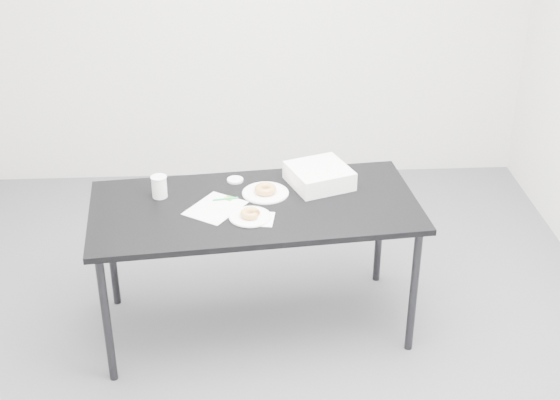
{
  "coord_description": "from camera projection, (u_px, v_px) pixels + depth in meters",
  "views": [
    {
      "loc": [
        -0.11,
        -3.45,
        2.72
      ],
      "look_at": [
        0.08,
        0.02,
        0.83
      ],
      "focal_mm": 50.0,
      "sensor_mm": 36.0,
      "label": 1
    }
  ],
  "objects": [
    {
      "name": "pen",
      "position": [
        225.0,
        199.0,
        4.07
      ],
      "size": [
        0.13,
        0.03,
        0.01
      ],
      "primitive_type": "cylinder",
      "rotation": [
        0.0,
        1.57,
        0.15
      ],
      "color": "#0D974D",
      "rests_on": "scorecard"
    },
    {
      "name": "cup_lid",
      "position": [
        235.0,
        180.0,
        4.27
      ],
      "size": [
        0.09,
        0.09,
        0.01
      ],
      "primitive_type": "cylinder",
      "color": "white",
      "rests_on": "table"
    },
    {
      "name": "table",
      "position": [
        255.0,
        214.0,
        4.06
      ],
      "size": [
        1.76,
        0.96,
        0.77
      ],
      "rotation": [
        0.0,
        0.0,
        0.1
      ],
      "color": "black",
      "rests_on": "floor"
    },
    {
      "name": "plate_far",
      "position": [
        265.0,
        193.0,
        4.14
      ],
      "size": [
        0.25,
        0.25,
        0.01
      ],
      "primitive_type": "cylinder",
      "color": "white",
      "rests_on": "table"
    },
    {
      "name": "scorecard",
      "position": [
        215.0,
        208.0,
        4.0
      ],
      "size": [
        0.35,
        0.36,
        0.0
      ],
      "primitive_type": "cube",
      "rotation": [
        0.0,
        0.0,
        -0.6
      ],
      "color": "white",
      "rests_on": "table"
    },
    {
      "name": "bakery_box",
      "position": [
        319.0,
        176.0,
        4.21
      ],
      "size": [
        0.39,
        0.39,
        0.1
      ],
      "primitive_type": "cube",
      "rotation": [
        0.0,
        0.0,
        0.35
      ],
      "color": "white",
      "rests_on": "table"
    },
    {
      "name": "napkin",
      "position": [
        259.0,
        219.0,
        3.9
      ],
      "size": [
        0.17,
        0.17,
        0.0
      ],
      "primitive_type": "cube",
      "rotation": [
        0.0,
        0.0,
        -0.16
      ],
      "color": "white",
      "rests_on": "table"
    },
    {
      "name": "coffee_cup",
      "position": [
        159.0,
        187.0,
        4.08
      ],
      "size": [
        0.08,
        0.08,
        0.12
      ],
      "primitive_type": "cylinder",
      "color": "white",
      "rests_on": "table"
    },
    {
      "name": "donut_far",
      "position": [
        265.0,
        189.0,
        4.13
      ],
      "size": [
        0.14,
        0.14,
        0.04
      ],
      "primitive_type": "torus",
      "rotation": [
        0.0,
        0.0,
        0.26
      ],
      "color": "#C2793D",
      "rests_on": "plate_far"
    },
    {
      "name": "floor",
      "position": [
        265.0,
        333.0,
        4.33
      ],
      "size": [
        4.0,
        4.0,
        0.0
      ],
      "primitive_type": "plane",
      "color": "#48484D",
      "rests_on": "ground"
    },
    {
      "name": "plate_near",
      "position": [
        250.0,
        217.0,
        3.91
      ],
      "size": [
        0.21,
        0.21,
        0.01
      ],
      "primitive_type": "cylinder",
      "color": "white",
      "rests_on": "napkin"
    },
    {
      "name": "logo_patch",
      "position": [
        229.0,
        198.0,
        4.09
      ],
      "size": [
        0.06,
        0.06,
        0.0
      ],
      "primitive_type": "cube",
      "rotation": [
        0.0,
        0.0,
        -0.6
      ],
      "color": "green",
      "rests_on": "scorecard"
    },
    {
      "name": "donut_near",
      "position": [
        250.0,
        213.0,
        3.9
      ],
      "size": [
        0.13,
        0.13,
        0.03
      ],
      "primitive_type": "torus",
      "rotation": [
        0.0,
        0.0,
        -0.3
      ],
      "color": "#C2793D",
      "rests_on": "plate_near"
    },
    {
      "name": "wall_back",
      "position": [
        252.0,
        0.0,
        5.44
      ],
      "size": [
        4.0,
        0.02,
        2.7
      ],
      "primitive_type": "cube",
      "color": "silver",
      "rests_on": "floor"
    }
  ]
}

